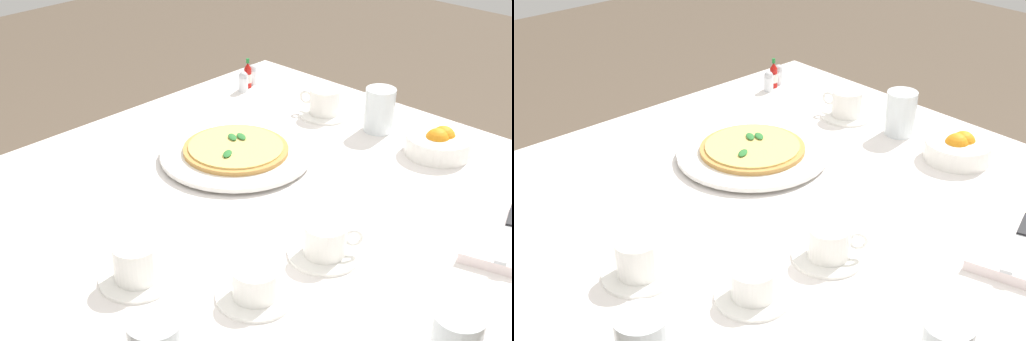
# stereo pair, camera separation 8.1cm
# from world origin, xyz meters

# --- Properties ---
(dining_table) EXTENTS (1.18, 1.18, 0.73)m
(dining_table) POSITION_xyz_m (0.00, 0.00, 0.61)
(dining_table) COLOR white
(dining_table) RESTS_ON ground_plane
(pizza_plate) EXTENTS (0.34, 0.34, 0.02)m
(pizza_plate) POSITION_xyz_m (-0.07, -0.19, 0.74)
(pizza_plate) COLOR white
(pizza_plate) RESTS_ON dining_table
(pizza) EXTENTS (0.23, 0.23, 0.02)m
(pizza) POSITION_xyz_m (-0.07, -0.19, 0.75)
(pizza) COLOR #C68E47
(pizza) RESTS_ON pizza_plate
(coffee_cup_far_right) EXTENTS (0.13, 0.13, 0.06)m
(coffee_cup_far_right) POSITION_xyz_m (0.08, 0.18, 0.76)
(coffee_cup_far_right) COLOR white
(coffee_cup_far_right) RESTS_ON dining_table
(coffee_cup_far_left) EXTENTS (0.13, 0.13, 0.07)m
(coffee_cup_far_left) POSITION_xyz_m (0.35, -0.00, 0.76)
(coffee_cup_far_left) COLOR white
(coffee_cup_far_left) RESTS_ON dining_table
(coffee_cup_left_edge) EXTENTS (0.13, 0.13, 0.07)m
(coffee_cup_left_edge) POSITION_xyz_m (-0.39, -0.20, 0.76)
(coffee_cup_left_edge) COLOR white
(coffee_cup_left_edge) RESTS_ON dining_table
(coffee_cup_near_right) EXTENTS (0.13, 0.13, 0.06)m
(coffee_cup_near_right) POSITION_xyz_m (0.25, 0.17, 0.75)
(coffee_cup_near_right) COLOR white
(coffee_cup_near_right) RESTS_ON dining_table
(water_glass_near_left) EXTENTS (0.07, 0.07, 0.11)m
(water_glass_near_left) POSITION_xyz_m (-0.41, -0.05, 0.77)
(water_glass_near_left) COLOR white
(water_glass_near_left) RESTS_ON dining_table
(napkin_folded) EXTENTS (0.25, 0.18, 0.02)m
(napkin_folded) POSITION_xyz_m (-0.19, 0.40, 0.74)
(napkin_folded) COLOR white
(napkin_folded) RESTS_ON dining_table
(dinner_knife) EXTENTS (0.19, 0.08, 0.01)m
(dinner_knife) POSITION_xyz_m (-0.18, 0.40, 0.75)
(dinner_knife) COLOR silver
(dinner_knife) RESTS_ON napkin_folded
(citrus_bowl) EXTENTS (0.15, 0.15, 0.06)m
(citrus_bowl) POSITION_xyz_m (-0.41, 0.12, 0.76)
(citrus_bowl) COLOR white
(citrus_bowl) RESTS_ON dining_table
(hot_sauce_bottle) EXTENTS (0.02, 0.02, 0.08)m
(hot_sauce_bottle) POSITION_xyz_m (-0.39, -0.47, 0.76)
(hot_sauce_bottle) COLOR #B7140F
(hot_sauce_bottle) RESTS_ON dining_table
(salt_shaker) EXTENTS (0.03, 0.03, 0.06)m
(salt_shaker) POSITION_xyz_m (-0.37, -0.46, 0.75)
(salt_shaker) COLOR white
(salt_shaker) RESTS_ON dining_table
(pepper_shaker) EXTENTS (0.03, 0.03, 0.06)m
(pepper_shaker) POSITION_xyz_m (-0.42, -0.48, 0.75)
(pepper_shaker) COLOR white
(pepper_shaker) RESTS_ON dining_table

